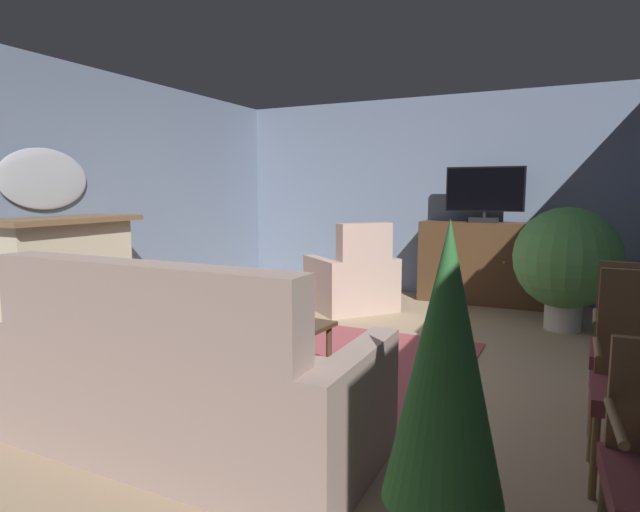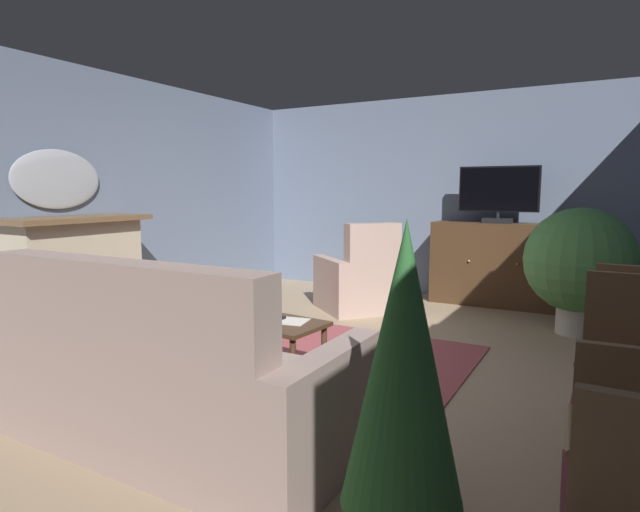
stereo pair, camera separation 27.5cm
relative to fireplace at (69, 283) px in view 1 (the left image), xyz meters
name	(u,v)px [view 1 (the left image)]	position (x,y,z in m)	size (l,w,h in m)	color
ground_plane	(315,369)	(2.41, 0.36, -0.58)	(5.97, 7.38, 0.04)	tan
wall_back	(425,197)	(2.41, 3.80, 0.78)	(5.97, 0.10, 2.69)	slate
wall_left	(73,199)	(-0.33, 0.36, 0.78)	(0.10, 7.38, 2.69)	slate
rug_central	(324,361)	(2.42, 0.50, -0.56)	(2.32, 2.16, 0.01)	#9E474C
fireplace	(69,283)	(0.00, 0.00, 0.00)	(0.90, 1.42, 1.18)	#4C4C51
wall_mirror_oval	(44,179)	(-0.25, 0.00, 0.97)	(0.06, 0.94, 0.58)	#B2B7BF
tv_cabinet	(482,265)	(3.26, 3.45, -0.07)	(1.56, 0.48, 1.03)	#352315
television	(485,193)	(3.26, 3.40, 0.84)	(0.94, 0.20, 0.69)	black
coffee_table	(267,327)	(2.17, 0.01, -0.17)	(1.02, 0.58, 0.45)	#4C331E
tv_remote	(279,318)	(2.25, 0.06, -0.11)	(0.17, 0.05, 0.02)	black
folded_newspaper	(292,321)	(2.37, 0.04, -0.11)	(0.30, 0.22, 0.01)	silver
sofa_floral	(184,388)	(2.36, -1.17, -0.21)	(2.11, 0.94, 1.09)	#A3897F
armchair_in_far_corner	(353,282)	(1.92, 2.38, -0.23)	(1.22, 1.23, 1.06)	#BC9E8E
side_chair_tucked_against_wall	(632,343)	(4.60, 0.25, -0.05)	(0.47, 0.50, 0.99)	brown
potted_plant_tall_palm_by_window	(566,260)	(4.22, 2.49, 0.16)	(1.04, 1.04, 1.27)	beige
potted_plant_on_hearth_side	(445,382)	(3.83, -1.42, 0.16)	(0.46, 0.46, 1.33)	#3D4C5B
cat	(194,339)	(1.22, 0.30, -0.47)	(0.18, 0.70, 0.19)	tan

